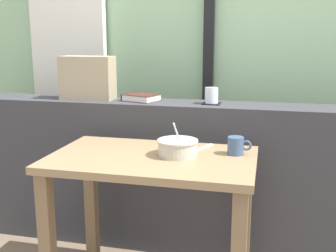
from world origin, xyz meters
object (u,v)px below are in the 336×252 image
Objects in this scene: breakfast_table at (152,184)px; throw_pillow at (88,78)px; soup_bowl at (178,148)px; ceramic_mug at (236,146)px; fork_utensil at (203,148)px; closed_book at (141,97)px; juice_glass at (211,96)px; coaster_square at (211,103)px.

breakfast_table is 0.88m from throw_pillow.
soup_bowl reaches higher than ceramic_mug.
soup_bowl is 1.12× the size of fork_utensil.
breakfast_table is 4.15× the size of closed_book.
juice_glass is 0.76m from throw_pillow.
breakfast_table is at bearing -114.97° from fork_utensil.
breakfast_table is at bearing -68.00° from closed_book.
ceramic_mug is at bearing 17.09° from breakfast_table.
juice_glass is 0.79× the size of ceramic_mug.
fork_utensil is (0.01, -0.33, -0.17)m from coaster_square.
breakfast_table is at bearing -164.35° from soup_bowl.
closed_book is at bearing 177.52° from juice_glass.
ceramic_mug is at bearing 17.71° from soup_bowl.
fork_utensil is at bearing 42.19° from breakfast_table.
coaster_square is 0.52m from soup_bowl.
throw_pillow is 1.88× the size of fork_utensil.
ceramic_mug is (0.93, -0.41, -0.26)m from throw_pillow.
throw_pillow is 1.05m from ceramic_mug.
coaster_square reaches higher than ceramic_mug.
throw_pillow is (-0.75, 0.00, 0.09)m from juice_glass.
closed_book reaches higher than soup_bowl.
soup_bowl is at bearing -36.77° from throw_pillow.
breakfast_table is 8.45× the size of ceramic_mug.
ceramic_mug is (0.26, 0.08, 0.00)m from soup_bowl.
fork_utensil is at bearing 58.76° from soup_bowl.
fork_utensil is (0.76, -0.34, -0.30)m from throw_pillow.
coaster_square is (0.20, 0.53, 0.31)m from breakfast_table.
coaster_square is at bearing 68.90° from breakfast_table.
juice_glass is (-0.00, -0.00, 0.04)m from coaster_square.
closed_book reaches higher than fork_utensil.
soup_bowl is at bearing -98.40° from fork_utensil.
juice_glass is 0.52× the size of fork_utensil.
breakfast_table is at bearing -111.10° from juice_glass.
soup_bowl is at bearing -56.81° from closed_book.
closed_book is at bearing 144.41° from ceramic_mug.
breakfast_table is 9.55× the size of coaster_square.
coaster_square is at bearing 79.91° from soup_bowl.
closed_book is 0.72× the size of throw_pillow.
closed_book is 2.04× the size of ceramic_mug.
closed_book is (-0.42, 0.02, 0.02)m from coaster_square.
juice_glass is 0.48m from ceramic_mug.
throw_pillow is at bearing 155.98° from ceramic_mug.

